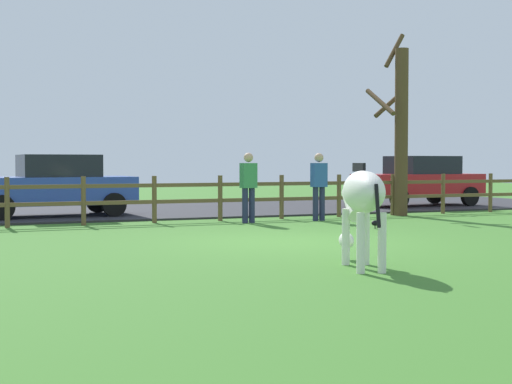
{
  "coord_description": "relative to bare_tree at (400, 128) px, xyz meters",
  "views": [
    {
      "loc": [
        -5.83,
        -12.06,
        1.43
      ],
      "look_at": [
        -0.44,
        0.64,
        0.87
      ],
      "focal_mm": 52.81,
      "sensor_mm": 36.0,
      "label": 1
    }
  ],
  "objects": [
    {
      "name": "visitor_left_of_tree",
      "position": [
        -2.81,
        -0.74,
        -1.42
      ],
      "size": [
        0.37,
        0.23,
        1.64
      ],
      "color": "#232847",
      "rests_on": "ground_plane"
    },
    {
      "name": "ground_plane",
      "position": [
        -5.5,
        -4.85,
        -2.32
      ],
      "size": [
        60.0,
        60.0,
        0.0
      ],
      "primitive_type": "plane",
      "color": "#3D7528"
    },
    {
      "name": "parked_car_blue",
      "position": [
        -8.59,
        2.65,
        -1.48
      ],
      "size": [
        4.08,
        2.04,
        1.56
      ],
      "color": "#2D4CAD",
      "rests_on": "parking_asphalt"
    },
    {
      "name": "crow_on_grass",
      "position": [
        -2.71,
        -3.16,
        -2.2
      ],
      "size": [
        0.21,
        0.1,
        0.2
      ],
      "color": "black",
      "rests_on": "ground_plane"
    },
    {
      "name": "parking_asphalt",
      "position": [
        -5.5,
        4.45,
        -2.3
      ],
      "size": [
        28.0,
        7.4,
        0.05
      ],
      "primitive_type": "cube",
      "color": "#2D2D33",
      "rests_on": "ground_plane"
    },
    {
      "name": "bare_tree",
      "position": [
        0.0,
        0.0,
        0.0
      ],
      "size": [
        1.22,
        1.36,
        4.87
      ],
      "color": "#513A23",
      "rests_on": "ground_plane"
    },
    {
      "name": "parked_car_red",
      "position": [
        2.65,
        2.87,
        -1.48
      ],
      "size": [
        4.08,
        2.04,
        1.56
      ],
      "color": "red",
      "rests_on": "parking_asphalt"
    },
    {
      "name": "visitor_right_of_tree",
      "position": [
        -4.64,
        -0.7,
        -1.42
      ],
      "size": [
        0.38,
        0.26,
        1.64
      ],
      "color": "#232847",
      "rests_on": "ground_plane"
    },
    {
      "name": "paddock_fence",
      "position": [
        -5.85,
        0.15,
        -1.7
      ],
      "size": [
        21.41,
        0.11,
        1.1
      ],
      "color": "brown",
      "rests_on": "ground_plane"
    },
    {
      "name": "zebra",
      "position": [
        -6.09,
        -8.2,
        -1.4
      ],
      "size": [
        0.82,
        1.89,
        1.41
      ],
      "color": "white",
      "rests_on": "ground_plane"
    }
  ]
}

